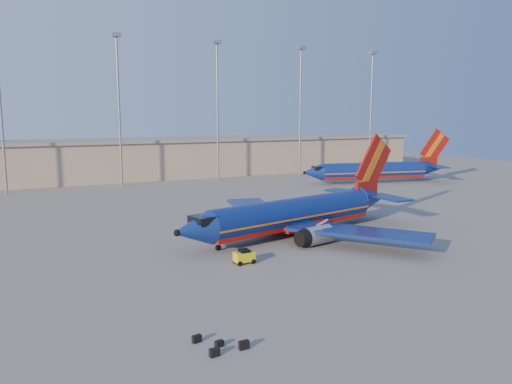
% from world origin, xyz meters
% --- Properties ---
extents(ground, '(220.00, 220.00, 0.00)m').
position_xyz_m(ground, '(0.00, 0.00, 0.00)').
color(ground, slate).
rests_on(ground, ground).
extents(terminal_building, '(122.00, 16.00, 8.50)m').
position_xyz_m(terminal_building, '(10.00, 58.00, 4.32)').
color(terminal_building, gray).
rests_on(terminal_building, ground).
extents(light_mast_row, '(101.60, 1.60, 28.65)m').
position_xyz_m(light_mast_row, '(5.00, 46.00, 17.55)').
color(light_mast_row, gray).
rests_on(light_mast_row, ground).
extents(aircraft_main, '(32.66, 31.07, 11.21)m').
position_xyz_m(aircraft_main, '(4.94, -2.89, 2.39)').
color(aircraft_main, navy).
rests_on(aircraft_main, ground).
extents(aircraft_second, '(31.70, 14.02, 10.88)m').
position_xyz_m(aircraft_second, '(42.59, 28.45, 2.49)').
color(aircraft_second, navy).
rests_on(aircraft_second, ground).
extents(baggage_tug, '(1.91, 1.20, 1.34)m').
position_xyz_m(baggage_tug, '(-5.50, -10.59, 0.70)').
color(baggage_tug, '#CECC12').
rests_on(baggage_tug, ground).
extents(luggage_pile, '(2.80, 2.50, 0.51)m').
position_xyz_m(luggage_pile, '(-14.04, -25.39, 0.23)').
color(luggage_pile, black).
rests_on(luggage_pile, ground).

